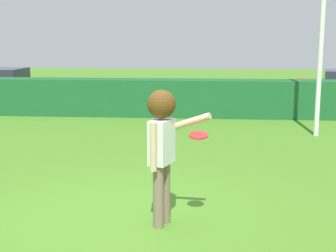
% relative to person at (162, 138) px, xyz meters
% --- Properties ---
extents(ground_plane, '(60.00, 60.00, 0.00)m').
position_rel_person_xyz_m(ground_plane, '(-0.53, 0.25, -1.18)').
color(ground_plane, '#497F24').
extents(person, '(0.83, 0.54, 1.80)m').
position_rel_person_xyz_m(person, '(0.00, 0.00, 0.00)').
color(person, '#776551').
rests_on(person, ground).
extents(frisbee, '(0.25, 0.25, 0.07)m').
position_rel_person_xyz_m(frisbee, '(0.47, -0.00, 0.05)').
color(frisbee, red).
extents(hedge_row, '(29.44, 0.90, 1.14)m').
position_rel_person_xyz_m(hedge_row, '(-0.53, 8.81, -0.61)').
color(hedge_row, '#1A572A').
rests_on(hedge_row, ground).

